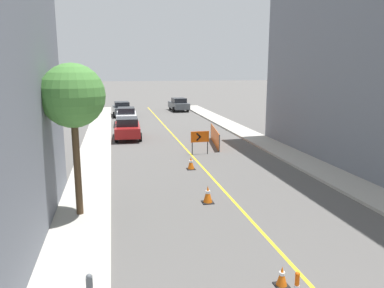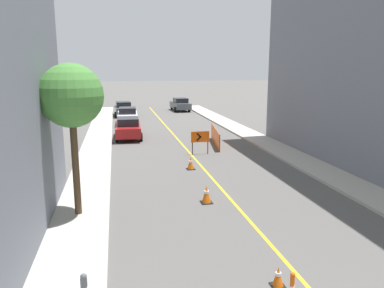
% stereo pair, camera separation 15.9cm
% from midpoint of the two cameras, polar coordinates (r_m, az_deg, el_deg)
% --- Properties ---
extents(lane_stripe, '(0.12, 51.66, 0.01)m').
position_cam_midpoint_polar(lane_stripe, '(25.21, -1.42, -0.43)').
color(lane_stripe, gold).
rests_on(lane_stripe, ground_plane).
extents(sidewalk_left, '(1.96, 51.66, 0.14)m').
position_cam_midpoint_polar(sidewalk_left, '(24.82, -14.67, -0.86)').
color(sidewalk_left, '#ADA89E').
rests_on(sidewalk_left, ground_plane).
extents(sidewalk_right, '(1.96, 51.66, 0.14)m').
position_cam_midpoint_polar(sidewalk_right, '(26.84, 10.82, 0.24)').
color(sidewalk_right, '#ADA89E').
rests_on(sidewalk_right, ground_plane).
extents(traffic_cone_second, '(0.34, 0.34, 0.52)m').
position_cam_midpoint_polar(traffic_cone_second, '(9.92, 13.07, -19.06)').
color(traffic_cone_second, black).
rests_on(traffic_cone_second, ground_plane).
extents(traffic_cone_third, '(0.45, 0.45, 0.70)m').
position_cam_midpoint_polar(traffic_cone_third, '(14.90, 2.12, -7.68)').
color(traffic_cone_third, black).
rests_on(traffic_cone_third, ground_plane).
extents(traffic_cone_fourth, '(0.44, 0.44, 0.66)m').
position_cam_midpoint_polar(traffic_cone_fourth, '(19.65, -0.40, -2.94)').
color(traffic_cone_fourth, black).
rests_on(traffic_cone_fourth, ground_plane).
extents(arrow_barricade_primary, '(1.15, 0.11, 1.43)m').
position_cam_midpoint_polar(arrow_barricade_primary, '(22.90, 1.02, 0.96)').
color(arrow_barricade_primary, '#EF560C').
rests_on(arrow_barricade_primary, ground_plane).
extents(safety_mesh_fence, '(0.77, 4.80, 1.12)m').
position_cam_midpoint_polar(safety_mesh_fence, '(25.90, 3.33, 1.13)').
color(safety_mesh_fence, '#EF560C').
rests_on(safety_mesh_fence, ground_plane).
extents(parked_car_curb_near, '(1.95, 4.36, 1.59)m').
position_cam_midpoint_polar(parked_car_curb_near, '(28.45, -9.98, 2.41)').
color(parked_car_curb_near, maroon).
rests_on(parked_car_curb_near, ground_plane).
extents(parked_car_curb_mid, '(1.95, 4.36, 1.59)m').
position_cam_midpoint_polar(parked_car_curb_mid, '(35.75, -10.10, 4.26)').
color(parked_car_curb_mid, silver).
rests_on(parked_car_curb_mid, ground_plane).
extents(parked_car_curb_far, '(2.01, 4.38, 1.59)m').
position_cam_midpoint_polar(parked_car_curb_far, '(41.86, -10.75, 5.29)').
color(parked_car_curb_far, '#474C51').
rests_on(parked_car_curb_far, ground_plane).
extents(parked_car_opposite_side, '(2.05, 4.40, 1.59)m').
position_cam_midpoint_polar(parked_car_opposite_side, '(46.15, -2.13, 6.06)').
color(parked_car_opposite_side, '#474C51').
rests_on(parked_car_opposite_side, ground_plane).
extents(street_tree_left_near, '(2.17, 2.17, 5.29)m').
position_cam_midpoint_polar(street_tree_left_near, '(13.28, -18.05, 6.83)').
color(street_tree_left_near, '#4C3823').
rests_on(street_tree_left_near, sidewalk_left).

